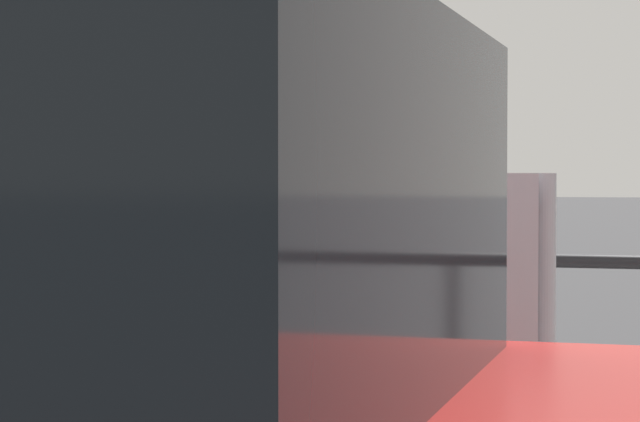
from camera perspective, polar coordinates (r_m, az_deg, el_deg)
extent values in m
cylinder|color=#939699|center=(3.96, -3.91, -1.47)|extent=(0.19, 0.19, 0.28)
sphere|color=silver|center=(3.95, -3.92, 1.02)|extent=(0.19, 0.19, 0.19)
cube|color=black|center=(3.87, -4.43, -0.63)|extent=(0.10, 0.01, 0.07)
cube|color=white|center=(3.87, -4.43, -2.28)|extent=(0.11, 0.01, 0.09)
cube|color=gray|center=(4.01, 6.34, -2.53)|extent=(0.46, 0.37, 0.59)
sphere|color=tan|center=(4.00, 6.36, 3.19)|extent=(0.21, 0.21, 0.21)
cylinder|color=gray|center=(4.07, 9.74, -2.25)|extent=(0.09, 0.09, 0.56)
cylinder|color=gray|center=(3.80, 3.27, -1.30)|extent=(0.25, 0.41, 0.49)
cylinder|color=black|center=(6.01, 2.17, -2.06)|extent=(24.00, 0.06, 0.06)
cylinder|color=black|center=(6.05, 2.17, -6.23)|extent=(24.00, 0.05, 0.05)
cylinder|color=black|center=(6.69, -12.29, -5.93)|extent=(0.06, 0.06, 0.98)
cylinder|color=black|center=(6.06, 2.17, -6.69)|extent=(0.06, 0.06, 0.98)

